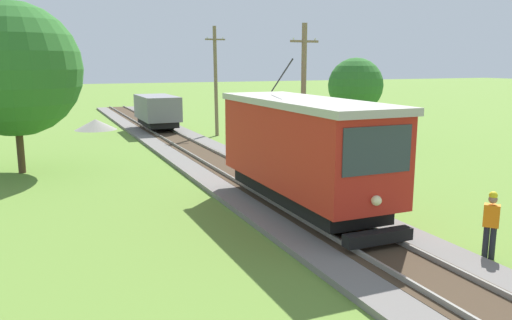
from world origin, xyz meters
The scene contains 8 objects.
red_tram centered at (0.00, 17.12, 2.19)m, with size 2.60×8.54×4.79m.
freight_car centered at (0.00, 39.23, 1.56)m, with size 2.40×5.20×2.31m.
utility_pole_mid centered at (3.35, 23.31, 3.46)m, with size 1.40×0.26×6.72m.
utility_pole_far centered at (3.35, 35.81, 3.79)m, with size 1.40×0.49×7.39m.
gravel_pile centered at (-4.03, 42.26, 0.40)m, with size 3.09×3.09×0.80m, color gray.
track_worker centered at (2.49, 11.64, 0.98)m, with size 0.43×0.45×1.78m.
tree_left_near centered at (-8.79, 27.76, 4.68)m, with size 5.94×5.94×7.65m.
tree_right_near centered at (10.44, 29.59, 3.56)m, with size 3.43×3.43×5.28m.
Camera 1 is at (-7.90, 2.60, 4.97)m, focal length 35.66 mm.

